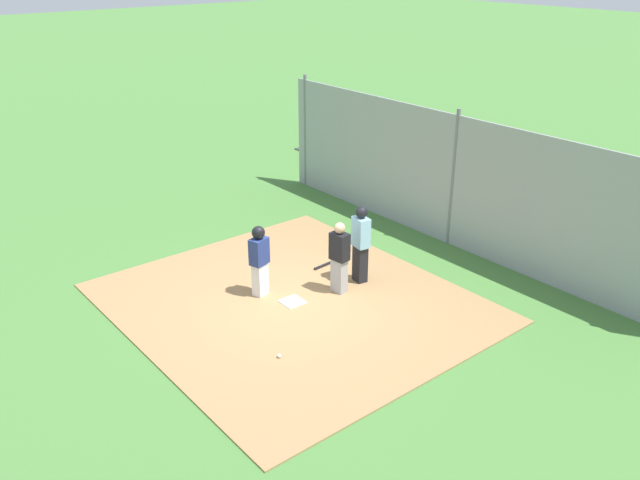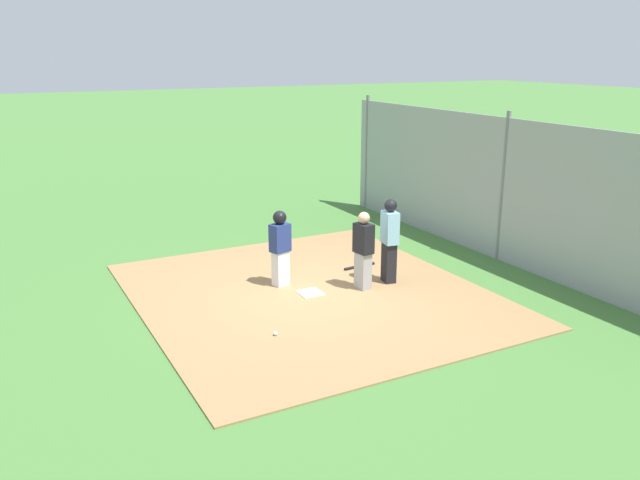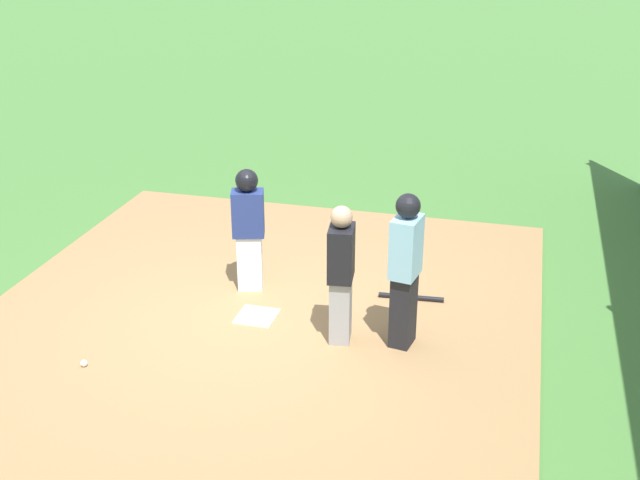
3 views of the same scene
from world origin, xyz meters
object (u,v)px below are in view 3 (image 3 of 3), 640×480
Objects in this scene: catcher at (341,273)px; baseball_bat at (411,297)px; home_plate at (257,316)px; runner at (248,223)px; umpire at (405,268)px; baseball at (84,363)px.

catcher is 1.99× the size of baseball_bat.
home_plate is at bearing -156.04° from baseball_bat.
home_plate is 0.56× the size of baseball_bat.
home_plate is 1.89m from baseball_bat.
runner is (0.69, 0.31, 0.86)m from home_plate.
catcher is 0.68m from umpire.
catcher is at bearing -122.57° from baseball_bat.
baseball reaches higher than home_plate.
baseball_bat is (0.88, -1.67, 0.02)m from home_plate.
catcher reaches higher than baseball_bat.
home_plate is 2.02m from baseball.
home_plate is 0.28× the size of runner.
baseball is (-2.34, 3.06, 0.01)m from baseball_bat.
baseball is at bearing 32.21° from umpire.
runner is at bearing -13.01° from umpire.
catcher is 21.18× the size of baseball.
umpire is 23.43× the size of baseball.
catcher is 0.90× the size of umpire.
home_plate is at bearing 4.38° from umpire.
catcher is 1.50m from baseball_bat.
baseball_bat is at bearing -77.28° from umpire.
baseball_bat is 3.85m from baseball.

